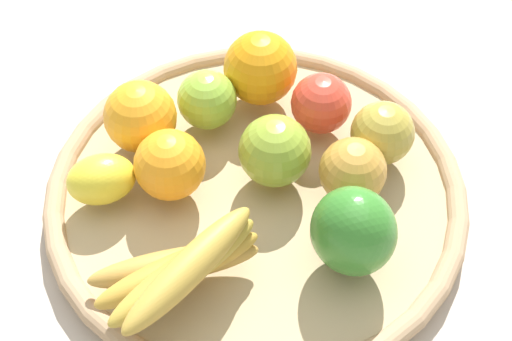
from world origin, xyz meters
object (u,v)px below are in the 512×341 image
(apple_2, at_px, (382,133))
(bell_pepper, at_px, (353,231))
(apple_3, at_px, (207,100))
(orange_2, at_px, (140,117))
(apple_0, at_px, (275,151))
(banana_bunch, at_px, (182,268))
(apple_1, at_px, (321,103))
(lemon_0, at_px, (101,179))
(apple_4, at_px, (353,171))
(orange_0, at_px, (170,165))
(orange_1, at_px, (260,68))

(apple_2, relative_size, bell_pepper, 0.72)
(apple_3, distance_m, orange_2, 0.08)
(apple_0, bearing_deg, banana_bunch, -87.01)
(apple_1, distance_m, lemon_0, 0.24)
(banana_bunch, bearing_deg, apple_4, 69.77)
(banana_bunch, bearing_deg, apple_3, 121.31)
(apple_1, bearing_deg, apple_3, -148.20)
(orange_0, bearing_deg, lemon_0, -137.05)
(banana_bunch, xyz_separation_m, orange_2, (-0.15, 0.12, 0.00))
(orange_1, relative_size, bell_pepper, 0.89)
(apple_3, distance_m, apple_2, 0.19)
(orange_1, distance_m, apple_2, 0.16)
(apple_0, bearing_deg, bell_pepper, -21.79)
(apple_4, distance_m, apple_1, 0.10)
(banana_bunch, distance_m, bell_pepper, 0.16)
(orange_0, height_order, banana_bunch, same)
(orange_2, xyz_separation_m, lemon_0, (0.01, -0.08, -0.01))
(apple_4, height_order, orange_2, orange_2)
(orange_1, relative_size, lemon_0, 1.19)
(apple_2, bearing_deg, orange_0, -133.54)
(orange_1, relative_size, apple_1, 1.25)
(apple_0, height_order, apple_3, apple_0)
(apple_3, height_order, bell_pepper, bell_pepper)
(orange_2, bearing_deg, banana_bunch, -38.45)
(banana_bunch, bearing_deg, orange_1, 109.22)
(apple_1, xyz_separation_m, orange_2, (-0.14, -0.13, 0.01))
(apple_2, distance_m, apple_1, 0.07)
(bell_pepper, relative_size, lemon_0, 1.33)
(banana_bunch, height_order, apple_3, banana_bunch)
(apple_0, height_order, apple_2, apple_0)
(apple_1, relative_size, bell_pepper, 0.71)
(apple_4, relative_size, banana_bunch, 0.41)
(lemon_0, bearing_deg, orange_2, 100.60)
(apple_4, relative_size, orange_1, 0.82)
(orange_1, bearing_deg, apple_3, -110.29)
(orange_0, bearing_deg, apple_1, 64.31)
(orange_0, relative_size, orange_1, 0.87)
(apple_3, height_order, apple_2, apple_2)
(apple_0, distance_m, apple_1, 0.09)
(apple_4, relative_size, apple_1, 1.03)
(orange_1, distance_m, orange_2, 0.15)
(apple_0, xyz_separation_m, orange_2, (-0.14, -0.04, 0.00))
(apple_3, distance_m, bell_pepper, 0.23)
(apple_2, bearing_deg, orange_1, 179.14)
(orange_1, xyz_separation_m, lemon_0, (-0.05, -0.21, -0.02))
(banana_bunch, bearing_deg, orange_2, 141.55)
(orange_0, bearing_deg, apple_0, 44.11)
(bell_pepper, bearing_deg, lemon_0, -161.52)
(orange_2, relative_size, bell_pepper, 0.83)
(apple_0, relative_size, apple_2, 1.11)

